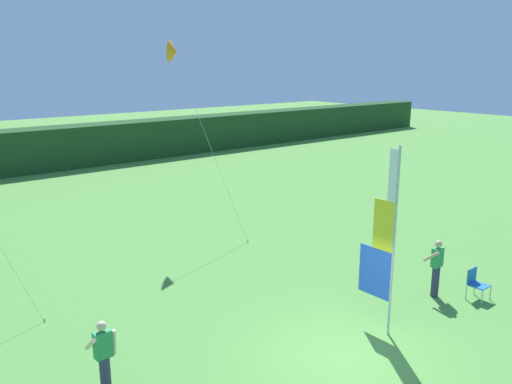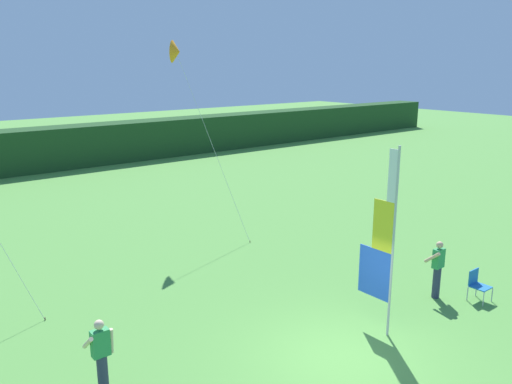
{
  "view_description": "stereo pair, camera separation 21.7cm",
  "coord_description": "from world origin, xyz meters",
  "px_view_note": "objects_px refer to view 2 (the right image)",
  "views": [
    {
      "loc": [
        -8.42,
        -7.03,
        6.63
      ],
      "look_at": [
        0.26,
        3.5,
        3.25
      ],
      "focal_mm": 36.5,
      "sensor_mm": 36.0,
      "label": 1
    },
    {
      "loc": [
        -8.25,
        -7.17,
        6.63
      ],
      "look_at": [
        0.26,
        3.5,
        3.25
      ],
      "focal_mm": 36.5,
      "sensor_mm": 36.0,
      "label": 2
    }
  ],
  "objects_px": {
    "banner_flag": "(383,245)",
    "folding_chair": "(477,283)",
    "person_mid_field": "(101,355)",
    "person_near_banner": "(438,268)",
    "kite_orange_delta_0": "(176,52)"
  },
  "relations": [
    {
      "from": "person_near_banner",
      "to": "kite_orange_delta_0",
      "type": "xyz_separation_m",
      "value": [
        -2.46,
        10.15,
        6.12
      ]
    },
    {
      "from": "person_mid_field",
      "to": "kite_orange_delta_0",
      "type": "bearing_deg",
      "value": 50.8
    },
    {
      "from": "person_near_banner",
      "to": "kite_orange_delta_0",
      "type": "height_order",
      "value": "kite_orange_delta_0"
    },
    {
      "from": "folding_chair",
      "to": "kite_orange_delta_0",
      "type": "relative_size",
      "value": 0.12
    },
    {
      "from": "banner_flag",
      "to": "person_near_banner",
      "type": "height_order",
      "value": "banner_flag"
    },
    {
      "from": "person_mid_field",
      "to": "folding_chair",
      "type": "xyz_separation_m",
      "value": [
        10.15,
        -2.5,
        -0.37
      ]
    },
    {
      "from": "person_mid_field",
      "to": "person_near_banner",
      "type": "bearing_deg",
      "value": -10.12
    },
    {
      "from": "banner_flag",
      "to": "folding_chair",
      "type": "height_order",
      "value": "banner_flag"
    },
    {
      "from": "banner_flag",
      "to": "person_mid_field",
      "type": "distance_m",
      "value": 6.93
    },
    {
      "from": "banner_flag",
      "to": "person_mid_field",
      "type": "bearing_deg",
      "value": 164.03
    },
    {
      "from": "banner_flag",
      "to": "person_mid_field",
      "type": "height_order",
      "value": "banner_flag"
    },
    {
      "from": "person_mid_field",
      "to": "banner_flag",
      "type": "bearing_deg",
      "value": -15.97
    },
    {
      "from": "person_near_banner",
      "to": "person_mid_field",
      "type": "distance_m",
      "value": 9.52
    },
    {
      "from": "folding_chair",
      "to": "person_mid_field",
      "type": "bearing_deg",
      "value": 166.17
    },
    {
      "from": "person_mid_field",
      "to": "kite_orange_delta_0",
      "type": "distance_m",
      "value": 12.56
    }
  ]
}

